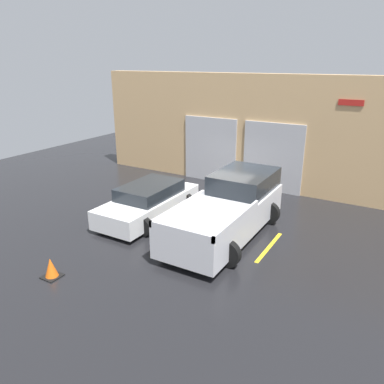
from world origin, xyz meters
name	(u,v)px	position (x,y,z in m)	size (l,w,h in m)	color
ground_plane	(213,207)	(0.00, 0.00, 0.00)	(28.00, 28.00, 0.00)	black
shophouse_building	(248,132)	(0.00, 3.29, 2.43)	(15.03, 0.68, 4.92)	tan
pickup_truck	(229,209)	(1.53, -1.81, 0.85)	(2.54, 5.44, 1.81)	silver
sedan_white	(149,202)	(-1.53, -2.09, 0.59)	(2.16, 4.27, 1.25)	white
parking_stripe_far_left	(117,209)	(-3.05, -2.11, 0.00)	(0.12, 2.20, 0.01)	gold
parking_stripe_left	(185,226)	(0.00, -2.11, 0.00)	(0.12, 2.20, 0.01)	gold
parking_stripe_centre	(269,247)	(3.05, -2.11, 0.00)	(0.12, 2.20, 0.01)	gold
traffic_cone	(51,268)	(-1.36, -6.65, 0.25)	(0.47, 0.47, 0.55)	black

